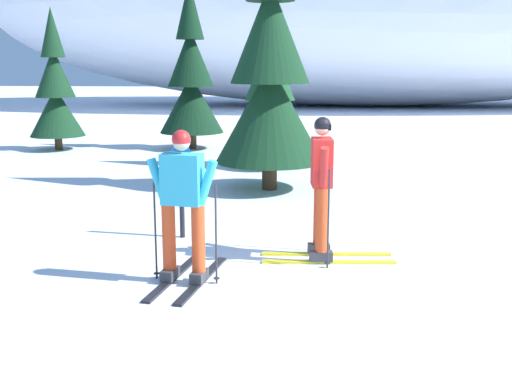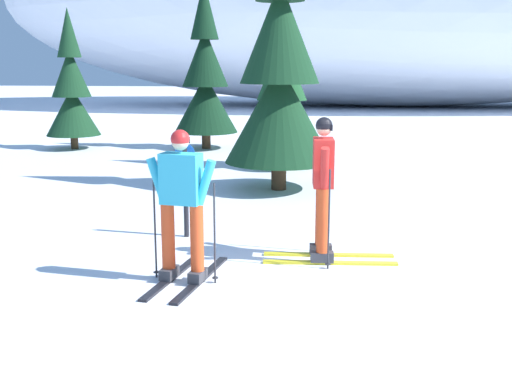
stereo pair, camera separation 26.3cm
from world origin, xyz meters
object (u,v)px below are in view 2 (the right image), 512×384
Objects in this scene: skier_red_jacket at (323,186)px; pine_tree_far_right at (280,71)px; pine_tree_center_right at (282,93)px; trail_marker_post at (186,184)px; skier_cyan_jacket at (182,203)px; pine_tree_far_left at (72,91)px; pine_tree_center_left at (205,80)px.

pine_tree_far_right is at bearing 101.41° from skier_red_jacket.
pine_tree_center_right reaches higher than trail_marker_post.
trail_marker_post is at bearing 101.70° from skier_cyan_jacket.
trail_marker_post is (-0.89, -6.16, -0.99)m from pine_tree_center_right.
pine_tree_center_left is at bearing 7.82° from pine_tree_far_left.
pine_tree_far_left is (-5.64, 10.61, 0.74)m from skier_cyan_jacket.
pine_tree_far_right reaches higher than trail_marker_post.
pine_tree_center_right is (6.15, -2.61, 0.10)m from pine_tree_far_left.
skier_red_jacket reaches higher than skier_cyan_jacket.
pine_tree_far_left is at bearing 157.02° from pine_tree_center_right.
trail_marker_post is at bearing -80.73° from pine_tree_center_left.
pine_tree_center_right is at bearing 98.38° from skier_red_jacket.
pine_tree_far_right is (2.55, -5.74, 0.30)m from pine_tree_center_left.
skier_red_jacket is at bearing -81.62° from pine_tree_center_right.
pine_tree_far_right reaches higher than pine_tree_center_right.
pine_tree_far_right is (-0.89, 4.40, 1.33)m from skier_red_jacket.
pine_tree_far_left is at bearing 126.70° from skier_red_jacket.
pine_tree_far_left reaches higher than skier_cyan_jacket.
pine_tree_far_right is 3.98m from trail_marker_post.
skier_red_jacket is 12.03m from pine_tree_far_left.
pine_tree_center_right is 0.77× the size of pine_tree_far_right.
skier_cyan_jacket is (-1.54, -0.98, -0.03)m from skier_red_jacket.
pine_tree_center_left is at bearing 99.27° from trail_marker_post.
pine_tree_center_left is 6.29m from pine_tree_far_right.
pine_tree_center_left is at bearing 127.57° from pine_tree_center_right.
pine_tree_far_left is at bearing 140.27° from pine_tree_far_right.
skier_cyan_jacket is at bearing -93.60° from pine_tree_center_right.
skier_cyan_jacket is at bearing -80.33° from pine_tree_center_left.
pine_tree_far_left is 2.96× the size of trail_marker_post.
pine_tree_center_left is 0.87× the size of pine_tree_far_right.
trail_marker_post is at bearing 155.75° from skier_red_jacket.
skier_red_jacket is at bearing 32.47° from skier_cyan_jacket.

